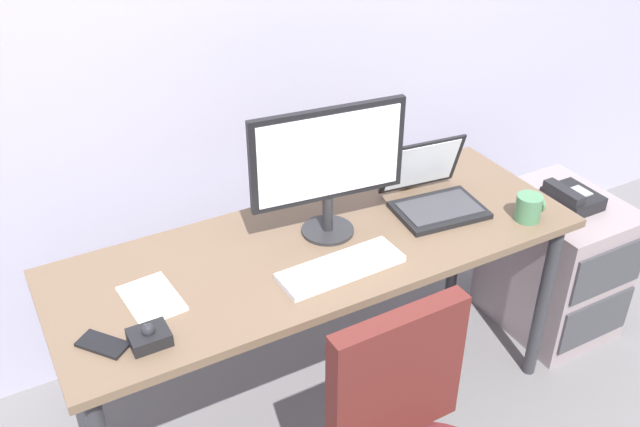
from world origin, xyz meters
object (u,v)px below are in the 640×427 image
Objects in this scene: desk_phone at (571,198)px; trackball_mouse at (149,336)px; paper_notepad at (151,299)px; laptop at (433,193)px; keyboard at (341,267)px; banana at (413,176)px; file_cabinet at (555,263)px; coffee_mug at (529,208)px; monitor_main at (328,162)px; cell_phone at (103,344)px.

trackball_mouse reaches higher than desk_phone.
laptop is at bearing 1.83° from paper_notepad.
keyboard is 1.22× the size of laptop.
keyboard is at bearing -145.79° from banana.
desk_phone is 0.48× the size of keyboard.
trackball_mouse reaches higher than file_cabinet.
banana reaches higher than desk_phone.
coffee_mug reaches higher than file_cabinet.
monitor_main reaches higher than trackball_mouse.
monitor_main reaches higher than banana.
laptop is 0.19m from banana.
laptop is at bearing -4.36° from monitor_main.
monitor_main reaches higher than laptop.
cell_phone is (-0.75, 0.02, -0.01)m from keyboard.
coffee_mug is (-0.41, -0.17, 0.50)m from file_cabinet.
desk_phone is 1.82× the size of trackball_mouse.
banana is at bearing 34.21° from keyboard.
desk_phone is 0.67m from laptop.
file_cabinet is 4.30× the size of cell_phone.
cell_phone is (-1.88, -0.08, 0.12)m from desk_phone.
monitor_main reaches higher than desk_phone.
trackball_mouse is at bearing -177.05° from keyboard.
file_cabinet is 6.06× the size of coffee_mug.
desk_phone is 1.71m from paper_notepad.
trackball_mouse reaches higher than keyboard.
banana reaches higher than paper_notepad.
coffee_mug is at bearing -41.07° from cell_phone.
monitor_main reaches higher than coffee_mug.
desk_phone is 1.77m from trackball_mouse.
cell_phone reaches higher than desk_phone.
laptop is 1.06m from paper_notepad.
trackball_mouse is at bearing -175.77° from desk_phone.
paper_notepad reaches higher than file_cabinet.
file_cabinet is 0.67m from coffee_mug.
cell_phone is (-1.89, -0.10, 0.46)m from file_cabinet.
laptop is 1.64× the size of paper_notepad.
coffee_mug reaches higher than desk_phone.
trackball_mouse reaches higher than cell_phone.
monitor_main is at bearing 173.92° from desk_phone.
keyboard is at bearing -175.05° from desk_phone.
cell_phone is at bearing -165.05° from banana.
keyboard reaches higher than file_cabinet.
cell_phone is at bearing -144.57° from paper_notepad.
keyboard is 1.99× the size of paper_notepad.
paper_notepad is at bearing 171.20° from coffee_mug.
paper_notepad is (-0.64, -0.07, -0.26)m from monitor_main.
monitor_main is (-1.06, 0.11, 0.38)m from desk_phone.
trackball_mouse is 1.09× the size of coffee_mug.
laptop is at bearing 135.73° from coffee_mug.
desk_phone is 0.67m from banana.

